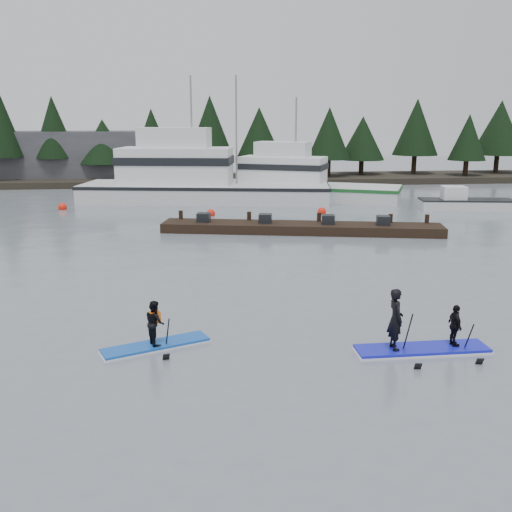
{
  "coord_description": "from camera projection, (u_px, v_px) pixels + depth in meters",
  "views": [
    {
      "loc": [
        -2.29,
        -15.0,
        6.2
      ],
      "look_at": [
        0.0,
        6.0,
        1.1
      ],
      "focal_mm": 40.0,
      "sensor_mm": 36.0,
      "label": 1
    }
  ],
  "objects": [
    {
      "name": "buoy_c",
      "position": [
        383.0,
        205.0,
        42.17
      ],
      "size": [
        0.48,
        0.48,
        0.48
      ],
      "primitive_type": "sphere",
      "color": "#FC200C",
      "rests_on": "ground"
    },
    {
      "name": "buoy_a",
      "position": [
        63.0,
        209.0,
        39.95
      ],
      "size": [
        0.59,
        0.59,
        0.59
      ],
      "primitive_type": "sphere",
      "color": "#FC200C",
      "rests_on": "ground"
    },
    {
      "name": "fishing_boat_large",
      "position": [
        198.0,
        191.0,
        43.74
      ],
      "size": [
        19.29,
        8.29,
        10.43
      ],
      "rotation": [
        0.0,
        0.0,
        -0.17
      ],
      "color": "silver",
      "rests_on": "ground"
    },
    {
      "name": "paddleboard_duo",
      "position": [
        419.0,
        332.0,
        15.44
      ],
      "size": [
        3.65,
        1.16,
        2.3
      ],
      "rotation": [
        0.0,
        0.0,
        0.01
      ],
      "color": "#151BCB",
      "rests_on": "ground"
    },
    {
      "name": "buoy_d",
      "position": [
        322.0,
        214.0,
        38.05
      ],
      "size": [
        0.57,
        0.57,
        0.57
      ],
      "primitive_type": "sphere",
      "color": "#FC200C",
      "rests_on": "ground"
    },
    {
      "name": "treeline",
      "position": [
        217.0,
        183.0,
        56.77
      ],
      "size": [
        60.0,
        4.0,
        8.0
      ],
      "primitive_type": null,
      "color": "black",
      "rests_on": "ground"
    },
    {
      "name": "far_shore",
      "position": [
        217.0,
        180.0,
        56.7
      ],
      "size": [
        70.0,
        8.0,
        0.6
      ],
      "primitive_type": "cube",
      "color": "#2D281E",
      "rests_on": "ground"
    },
    {
      "name": "buoy_b",
      "position": [
        211.0,
        216.0,
        37.38
      ],
      "size": [
        0.55,
        0.55,
        0.55
      ],
      "primitive_type": "sphere",
      "color": "#FC200C",
      "rests_on": "ground"
    },
    {
      "name": "floating_dock",
      "position": [
        301.0,
        228.0,
        31.8
      ],
      "size": [
        15.63,
        5.22,
        0.52
      ],
      "primitive_type": "cube",
      "rotation": [
        0.0,
        0.0,
        -0.21
      ],
      "color": "black",
      "rests_on": "ground"
    },
    {
      "name": "fishing_boat_medium",
      "position": [
        299.0,
        191.0,
        45.27
      ],
      "size": [
        15.22,
        9.89,
        8.76
      ],
      "rotation": [
        0.0,
        0.0,
        -0.42
      ],
      "color": "silver",
      "rests_on": "ground"
    },
    {
      "name": "ground",
      "position": [
        279.0,
        343.0,
        16.19
      ],
      "size": [
        160.0,
        160.0,
        0.0
      ],
      "primitive_type": "plane",
      "color": "slate",
      "rests_on": "ground"
    },
    {
      "name": "skiff",
      "position": [
        467.0,
        205.0,
        39.7
      ],
      "size": [
        6.55,
        2.9,
        0.74
      ],
      "primitive_type": "cube",
      "rotation": [
        0.0,
        0.0,
        -0.16
      ],
      "color": "silver",
      "rests_on": "ground"
    },
    {
      "name": "paddleboard_solo",
      "position": [
        155.0,
        331.0,
        15.76
      ],
      "size": [
        3.03,
        1.8,
        1.83
      ],
      "rotation": [
        0.0,
        0.0,
        0.39
      ],
      "color": "#134EB5",
      "rests_on": "ground"
    },
    {
      "name": "waterfront_building",
      "position": [
        75.0,
        157.0,
        56.65
      ],
      "size": [
        18.0,
        6.0,
        5.0
      ],
      "primitive_type": "cube",
      "color": "#4C4C51",
      "rests_on": "ground"
    }
  ]
}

